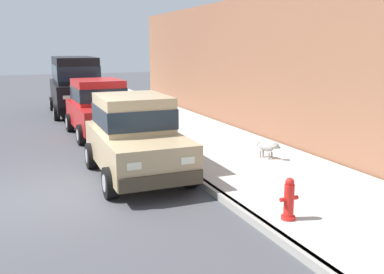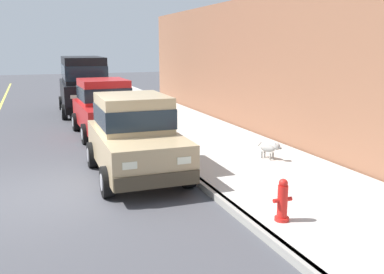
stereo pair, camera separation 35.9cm
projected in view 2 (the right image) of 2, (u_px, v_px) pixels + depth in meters
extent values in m
plane|color=#424247|center=(44.00, 196.00, 8.60)|extent=(80.00, 80.00, 0.00)
cube|color=gray|center=(191.00, 176.00, 9.70)|extent=(0.16, 64.00, 0.14)
cube|color=#B7B5AD|center=(260.00, 168.00, 10.32)|extent=(3.60, 64.00, 0.14)
cube|color=tan|center=(136.00, 147.00, 9.72)|extent=(1.77, 3.72, 0.76)
cube|color=tan|center=(133.00, 112.00, 9.79)|extent=(1.54, 1.92, 0.80)
cube|color=#19232D|center=(133.00, 115.00, 9.80)|extent=(1.57, 1.96, 0.44)
cube|color=#3E3527|center=(157.00, 180.00, 8.12)|extent=(1.69, 0.22, 0.28)
cube|color=#3E3527|center=(121.00, 141.00, 11.42)|extent=(1.69, 0.22, 0.28)
cylinder|color=black|center=(188.00, 173.00, 9.04)|extent=(0.23, 0.64, 0.64)
cylinder|color=#9E9EA3|center=(188.00, 173.00, 9.04)|extent=(0.24, 0.35, 0.35)
cylinder|color=black|center=(107.00, 182.00, 8.46)|extent=(0.23, 0.64, 0.64)
cylinder|color=#9E9EA3|center=(107.00, 182.00, 8.46)|extent=(0.24, 0.35, 0.35)
cylinder|color=black|center=(159.00, 149.00, 11.14)|extent=(0.23, 0.64, 0.64)
cylinder|color=#9E9EA3|center=(159.00, 149.00, 11.14)|extent=(0.24, 0.35, 0.35)
cylinder|color=black|center=(92.00, 155.00, 10.56)|extent=(0.23, 0.64, 0.64)
cylinder|color=#9E9EA3|center=(92.00, 155.00, 10.56)|extent=(0.24, 0.35, 0.35)
cube|color=#EAEACC|center=(184.00, 160.00, 8.20)|extent=(0.28, 0.08, 0.14)
cube|color=#EAEACC|center=(129.00, 165.00, 7.84)|extent=(0.28, 0.08, 0.14)
cube|color=red|center=(106.00, 115.00, 14.35)|extent=(1.81, 3.74, 0.76)
cube|color=red|center=(103.00, 91.00, 14.41)|extent=(1.56, 1.94, 0.80)
cube|color=#19232D|center=(103.00, 93.00, 14.42)|extent=(1.59, 1.98, 0.44)
cube|color=#400A0A|center=(118.00, 131.00, 12.77)|extent=(1.69, 0.24, 0.28)
cube|color=#400A0A|center=(97.00, 114.00, 16.03)|extent=(1.69, 0.24, 0.28)
cylinder|color=black|center=(139.00, 130.00, 13.71)|extent=(0.24, 0.65, 0.64)
cylinder|color=#9E9EA3|center=(139.00, 130.00, 13.71)|extent=(0.25, 0.36, 0.35)
cylinder|color=black|center=(86.00, 134.00, 13.07)|extent=(0.24, 0.65, 0.64)
cylinder|color=#9E9EA3|center=(86.00, 134.00, 13.07)|extent=(0.25, 0.36, 0.35)
cylinder|color=black|center=(123.00, 119.00, 15.78)|extent=(0.24, 0.65, 0.64)
cylinder|color=#9E9EA3|center=(123.00, 119.00, 15.78)|extent=(0.25, 0.36, 0.35)
cylinder|color=black|center=(76.00, 122.00, 15.15)|extent=(0.24, 0.65, 0.64)
cylinder|color=#9E9EA3|center=(76.00, 122.00, 15.15)|extent=(0.25, 0.36, 0.35)
cube|color=#EAEACC|center=(135.00, 119.00, 12.87)|extent=(0.28, 0.09, 0.14)
cube|color=#EAEACC|center=(99.00, 121.00, 12.47)|extent=(0.28, 0.09, 0.14)
cube|color=black|center=(84.00, 94.00, 18.99)|extent=(2.05, 4.86, 1.10)
cube|color=black|center=(83.00, 69.00, 18.75)|extent=(1.79, 3.85, 1.10)
cube|color=#19232D|center=(83.00, 71.00, 18.77)|extent=(1.83, 3.89, 0.61)
cube|color=black|center=(90.00, 110.00, 16.90)|extent=(1.87, 0.26, 0.28)
cube|color=black|center=(80.00, 97.00, 21.24)|extent=(1.87, 0.26, 0.28)
cylinder|color=black|center=(111.00, 110.00, 18.03)|extent=(0.24, 0.65, 0.64)
cylinder|color=#9E9EA3|center=(111.00, 110.00, 18.03)|extent=(0.25, 0.36, 0.35)
cylinder|color=black|center=(64.00, 112.00, 17.42)|extent=(0.24, 0.65, 0.64)
cylinder|color=#9E9EA3|center=(64.00, 112.00, 17.42)|extent=(0.25, 0.36, 0.35)
cylinder|color=black|center=(102.00, 101.00, 20.78)|extent=(0.24, 0.65, 0.64)
cylinder|color=#9E9EA3|center=(102.00, 101.00, 20.78)|extent=(0.25, 0.36, 0.35)
cylinder|color=black|center=(62.00, 103.00, 20.17)|extent=(0.24, 0.65, 0.64)
cylinder|color=#9E9EA3|center=(62.00, 103.00, 20.17)|extent=(0.25, 0.36, 0.35)
cube|color=#EAEACC|center=(104.00, 96.00, 16.94)|extent=(0.28, 0.09, 0.14)
cube|color=#EAEACC|center=(74.00, 97.00, 16.56)|extent=(0.28, 0.09, 0.14)
ellipsoid|color=#999691|center=(268.00, 148.00, 10.82)|extent=(0.35, 0.48, 0.20)
cylinder|color=#999691|center=(273.00, 156.00, 10.80)|extent=(0.05, 0.05, 0.18)
cylinder|color=#999691|center=(270.00, 157.00, 10.72)|extent=(0.05, 0.05, 0.18)
cylinder|color=#999691|center=(265.00, 154.00, 11.00)|extent=(0.05, 0.05, 0.18)
cylinder|color=#999691|center=(262.00, 155.00, 10.92)|extent=(0.05, 0.05, 0.18)
sphere|color=#999691|center=(277.00, 147.00, 10.59)|extent=(0.17, 0.17, 0.17)
ellipsoid|color=#54524F|center=(280.00, 148.00, 10.53)|extent=(0.11, 0.13, 0.06)
cone|color=#999691|center=(278.00, 143.00, 10.62)|extent=(0.06, 0.06, 0.07)
cone|color=#999691|center=(276.00, 144.00, 10.55)|extent=(0.06, 0.06, 0.07)
cylinder|color=#999691|center=(260.00, 144.00, 11.00)|extent=(0.08, 0.12, 0.13)
cylinder|color=red|center=(282.00, 219.00, 7.02)|extent=(0.24, 0.24, 0.06)
cylinder|color=red|center=(282.00, 201.00, 6.95)|extent=(0.17, 0.17, 0.55)
sphere|color=red|center=(283.00, 183.00, 6.89)|extent=(0.15, 0.15, 0.15)
cylinder|color=red|center=(276.00, 201.00, 6.91)|extent=(0.10, 0.07, 0.07)
cylinder|color=red|center=(289.00, 199.00, 6.99)|extent=(0.10, 0.07, 0.07)
cube|color=#8C5B42|center=(246.00, 66.00, 14.93)|extent=(0.50, 20.00, 4.59)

